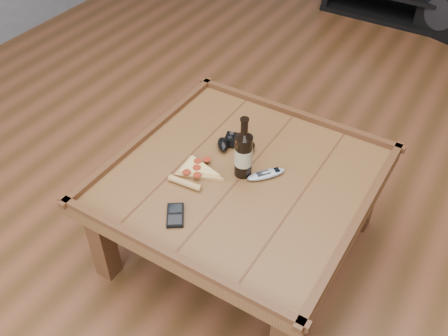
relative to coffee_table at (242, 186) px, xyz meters
The scene contains 8 objects.
ground 0.39m from the coffee_table, ahead, with size 6.00×6.00×0.00m, color #4B2D15.
baseboard 3.01m from the coffee_table, 90.00° to the left, with size 5.00×0.02×0.10m, color silver.
coffee_table is the anchor object (origin of this frame).
beer_bottle 0.17m from the coffee_table, 106.08° to the left, with size 0.07×0.07×0.27m.
game_controller 0.19m from the coffee_table, 128.66° to the left, with size 0.18×0.15×0.05m.
pizza_slice 0.20m from the coffee_table, 152.42° to the right, with size 0.18×0.27×0.03m.
smartphone 0.34m from the coffee_table, 106.82° to the right, with size 0.12×0.13×0.02m.
remote_control 0.12m from the coffee_table, 27.91° to the left, with size 0.14×0.16×0.02m.
Camera 1 is at (0.71, -1.29, 1.82)m, focal length 40.00 mm.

